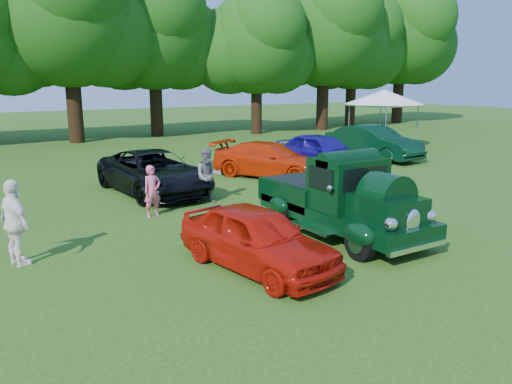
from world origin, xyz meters
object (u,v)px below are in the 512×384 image
back_car_orange (270,160)px  spectator_grey (208,176)px  back_car_black (154,172)px  back_car_green (373,143)px  hero_pickup (340,201)px  red_convertible (257,238)px  canopy_tent (384,97)px  back_car_blue (322,151)px  spectator_pink (152,191)px  spectator_white (15,223)px

back_car_orange → spectator_grey: bearing=-177.5°
spectator_grey → back_car_black: bearing=129.4°
back_car_orange → back_car_green: 7.00m
hero_pickup → back_car_black: 7.35m
red_convertible → spectator_grey: spectator_grey is taller
back_car_green → spectator_grey: bearing=-167.4°
spectator_grey → canopy_tent: canopy_tent is taller
canopy_tent → hero_pickup: bearing=-138.7°
back_car_black → spectator_grey: spectator_grey is taller
back_car_black → spectator_grey: (0.96, -2.26, 0.14)m
spectator_grey → back_car_blue: bearing=39.5°
back_car_orange → canopy_tent: size_ratio=1.02×
back_car_blue → back_car_green: size_ratio=0.93×
red_convertible → spectator_pink: bearing=84.7°
back_car_black → spectator_pink: size_ratio=3.56×
hero_pickup → red_convertible: bearing=-162.8°
hero_pickup → back_car_green: bearing=42.0°
back_car_orange → canopy_tent: 11.33m
back_car_blue → back_car_green: bearing=4.3°
red_convertible → canopy_tent: 20.43m
back_car_blue → back_car_orange: bearing=176.5°
red_convertible → canopy_tent: canopy_tent is taller
back_car_black → spectator_pink: bearing=-115.7°
back_car_black → back_car_green: 12.04m
red_convertible → spectator_white: bearing=136.4°
red_convertible → back_car_black: back_car_black is taller
hero_pickup → back_car_black: bearing=108.7°
back_car_black → spectator_pink: spectator_pink is taller
red_convertible → back_car_orange: 10.10m
spectator_pink → spectator_grey: bearing=5.8°
back_car_orange → spectator_grey: size_ratio=2.74×
red_convertible → back_car_blue: size_ratio=0.84×
back_car_black → canopy_tent: 16.18m
hero_pickup → spectator_grey: 4.90m
red_convertible → canopy_tent: size_ratio=0.82×
back_car_blue → red_convertible: bearing=-144.3°
back_car_black → canopy_tent: canopy_tent is taller
back_car_green → spectator_pink: (-13.03, -4.55, -0.08)m
back_car_orange → spectator_pink: spectator_pink is taller
canopy_tent → spectator_grey: bearing=-154.9°
hero_pickup → back_car_black: size_ratio=0.96×
back_car_black → spectator_pink: (-1.10, -2.88, 0.01)m
hero_pickup → spectator_white: size_ratio=2.75×
canopy_tent → back_car_green: bearing=-140.9°
spectator_pink → back_car_green: bearing=8.4°
back_car_blue → spectator_pink: (-9.02, -3.58, -0.04)m
back_car_black → back_car_blue: (7.92, 0.70, 0.05)m
spectator_grey → spectator_white: size_ratio=0.95×
red_convertible → back_car_blue: bearing=35.0°
back_car_green → spectator_white: spectator_white is taller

